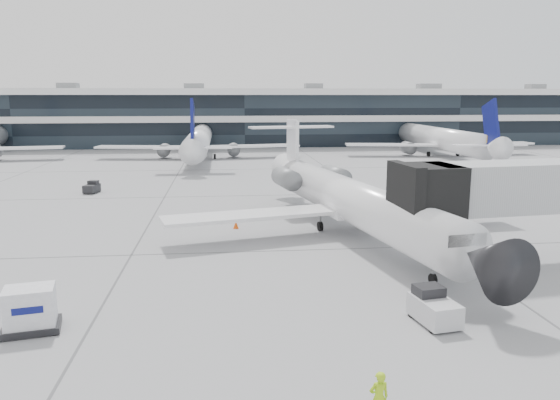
{
  "coord_description": "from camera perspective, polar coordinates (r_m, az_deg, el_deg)",
  "views": [
    {
      "loc": [
        -4.14,
        -33.61,
        9.78
      ],
      "look_at": [
        -0.25,
        3.79,
        2.6
      ],
      "focal_mm": 35.0,
      "sensor_mm": 36.0,
      "label": 1
    }
  ],
  "objects": [
    {
      "name": "baggage_tug",
      "position": [
        25.18,
        15.76,
        -10.78
      ],
      "size": [
        1.81,
        2.61,
        1.53
      ],
      "rotation": [
        0.0,
        0.0,
        0.17
      ],
      "color": "silver",
      "rests_on": "ground"
    },
    {
      "name": "traffic_cone",
      "position": [
        41.1,
        -4.63,
        -2.58
      ],
      "size": [
        0.49,
        0.49,
        0.6
      ],
      "rotation": [
        0.0,
        0.0,
        -0.24
      ],
      "color": "#DD4B0B",
      "rests_on": "ground"
    },
    {
      "name": "ground",
      "position": [
        35.25,
        1.04,
        -5.3
      ],
      "size": [
        220.0,
        220.0,
        0.0
      ],
      "primitive_type": "plane",
      "color": "gray",
      "rests_on": "ground"
    },
    {
      "name": "far_tug",
      "position": [
        59.18,
        -19.06,
        1.24
      ],
      "size": [
        1.52,
        2.12,
        1.22
      ],
      "rotation": [
        0.0,
        0.0,
        -0.22
      ],
      "color": "black",
      "rests_on": "ground"
    },
    {
      "name": "regional_jet",
      "position": [
        39.29,
        7.14,
        0.21
      ],
      "size": [
        26.42,
        32.94,
        7.63
      ],
      "rotation": [
        0.0,
        0.0,
        0.18
      ],
      "color": "white",
      "rests_on": "ground"
    },
    {
      "name": "ramp_worker",
      "position": [
        17.66,
        10.29,
        -19.7
      ],
      "size": [
        0.67,
        0.48,
        1.72
      ],
      "primitive_type": "imported",
      "rotation": [
        0.0,
        0.0,
        3.26
      ],
      "color": "#A6DB17",
      "rests_on": "ground"
    },
    {
      "name": "bg_jet_center",
      "position": [
        89.23,
        -8.41,
        4.4
      ],
      "size": [
        32.0,
        40.0,
        9.6
      ],
      "primitive_type": null,
      "color": "white",
      "rests_on": "ground"
    },
    {
      "name": "bg_jet_right",
      "position": [
        96.2,
        16.21,
        4.54
      ],
      "size": [
        32.0,
        40.0,
        9.6
      ],
      "primitive_type": null,
      "color": "white",
      "rests_on": "ground"
    },
    {
      "name": "terminal",
      "position": [
        115.79,
        -3.93,
        8.41
      ],
      "size": [
        170.0,
        22.0,
        10.0
      ],
      "primitive_type": "cube",
      "color": "black",
      "rests_on": "ground"
    },
    {
      "name": "cargo_uld",
      "position": [
        25.61,
        -24.65,
        -10.4
      ],
      "size": [
        2.6,
        2.13,
        1.88
      ],
      "rotation": [
        0.0,
        0.0,
        0.21
      ],
      "color": "black",
      "rests_on": "ground"
    }
  ]
}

